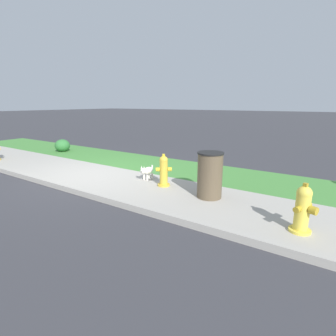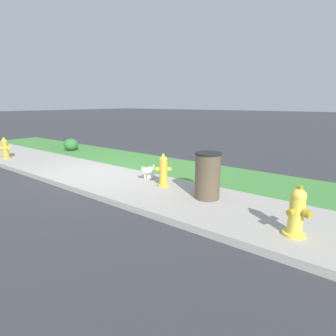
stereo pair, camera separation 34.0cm
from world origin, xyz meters
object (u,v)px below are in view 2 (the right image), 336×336
fire_hydrant_near_corner (297,212)px  trash_bin (208,176)px  fire_hydrant_mid_block (163,171)px  fire_hydrant_far_end (5,149)px  small_white_dog (148,171)px  shrub_bush_far_verge (71,145)px

fire_hydrant_near_corner → trash_bin: bearing=-88.6°
fire_hydrant_mid_block → trash_bin: 1.20m
fire_hydrant_mid_block → fire_hydrant_far_end: fire_hydrant_mid_block is taller
fire_hydrant_mid_block → fire_hydrant_far_end: (-6.23, -0.83, -0.02)m
fire_hydrant_mid_block → fire_hydrant_near_corner: fire_hydrant_near_corner is taller
fire_hydrant_mid_block → trash_bin: trash_bin is taller
fire_hydrant_near_corner → small_white_dog: bearing=-83.8°
fire_hydrant_mid_block → trash_bin: bearing=-44.1°
small_white_dog → shrub_bush_far_verge: shrub_bush_far_verge is taller
fire_hydrant_mid_block → fire_hydrant_far_end: size_ratio=1.05×
fire_hydrant_mid_block → small_white_dog: fire_hydrant_mid_block is taller
fire_hydrant_far_end → trash_bin: (7.42, 0.73, 0.12)m
shrub_bush_far_verge → fire_hydrant_near_corner: bearing=-13.6°
trash_bin → shrub_bush_far_verge: (-7.01, 1.53, -0.23)m
fire_hydrant_mid_block → shrub_bush_far_verge: fire_hydrant_mid_block is taller
small_white_dog → fire_hydrant_near_corner: bearing=73.8°
small_white_dog → shrub_bush_far_verge: bearing=-105.7°
fire_hydrant_near_corner → trash_bin: size_ratio=0.82×
trash_bin → fire_hydrant_far_end: bearing=-174.4°
fire_hydrant_near_corner → fire_hydrant_far_end: bearing=-69.0°
fire_hydrant_far_end → trash_bin: bearing=84.1°
fire_hydrant_mid_block → fire_hydrant_near_corner: size_ratio=0.99×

